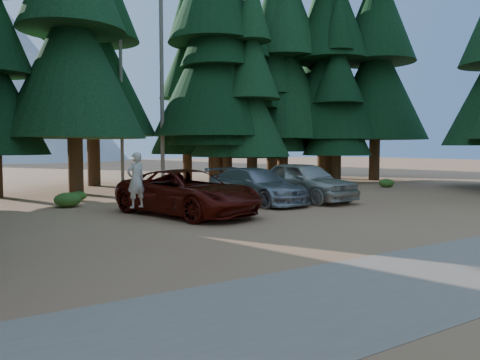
% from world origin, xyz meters
% --- Properties ---
extents(ground, '(160.00, 160.00, 0.00)m').
position_xyz_m(ground, '(0.00, 0.00, 0.00)').
color(ground, '#AA6848').
rests_on(ground, ground).
extents(forest_belt_north, '(36.00, 7.00, 22.00)m').
position_xyz_m(forest_belt_north, '(0.00, 15.00, 0.00)').
color(forest_belt_north, black).
rests_on(forest_belt_north, ground).
extents(forest_belt_east, '(6.00, 22.00, 22.00)m').
position_xyz_m(forest_belt_east, '(15.50, 4.00, 0.00)').
color(forest_belt_east, black).
rests_on(forest_belt_east, ground).
extents(snag_front, '(0.24, 0.24, 12.00)m').
position_xyz_m(snag_front, '(0.80, 14.50, 6.00)').
color(snag_front, gray).
rests_on(snag_front, ground).
extents(snag_back, '(0.20, 0.20, 10.00)m').
position_xyz_m(snag_back, '(-1.20, 16.00, 5.00)').
color(snag_back, gray).
rests_on(snag_back, ground).
extents(red_pickup, '(4.12, 6.38, 1.64)m').
position_xyz_m(red_pickup, '(-3.06, 3.24, 0.82)').
color(red_pickup, '#560E07').
rests_on(red_pickup, ground).
extents(silver_minivan_center, '(2.73, 5.49, 1.53)m').
position_xyz_m(silver_minivan_center, '(1.00, 4.79, 0.77)').
color(silver_minivan_center, '#97999F').
rests_on(silver_minivan_center, ground).
extents(silver_minivan_right, '(2.58, 5.44, 1.80)m').
position_xyz_m(silver_minivan_right, '(3.40, 4.43, 0.90)').
color(silver_minivan_right, beige).
rests_on(silver_minivan_right, ground).
extents(frisbee_player, '(0.79, 0.62, 1.90)m').
position_xyz_m(frisbee_player, '(-4.93, 3.39, 1.33)').
color(frisbee_player, beige).
rests_on(frisbee_player, ground).
extents(log_left, '(4.52, 2.00, 0.34)m').
position_xyz_m(log_left, '(-1.75, 9.38, 0.17)').
color(log_left, gray).
rests_on(log_left, ground).
extents(log_mid, '(2.95, 0.48, 0.24)m').
position_xyz_m(log_mid, '(1.00, 10.50, 0.12)').
color(log_mid, gray).
rests_on(log_mid, ground).
extents(log_right, '(4.86, 0.65, 0.31)m').
position_xyz_m(log_right, '(5.87, 8.37, 0.16)').
color(log_right, gray).
rests_on(log_right, ground).
extents(shrub_far_left, '(1.09, 1.09, 0.60)m').
position_xyz_m(shrub_far_left, '(-6.21, 7.89, 0.30)').
color(shrub_far_left, '#2E5D1B').
rests_on(shrub_far_left, ground).
extents(shrub_left, '(0.79, 0.79, 0.44)m').
position_xyz_m(shrub_left, '(-5.31, 10.00, 0.22)').
color(shrub_left, '#2E5D1B').
rests_on(shrub_left, ground).
extents(shrub_center_left, '(0.91, 0.91, 0.50)m').
position_xyz_m(shrub_center_left, '(-3.12, 8.35, 0.25)').
color(shrub_center_left, '#2E5D1B').
rests_on(shrub_center_left, ground).
extents(shrub_center_right, '(1.13, 1.13, 0.62)m').
position_xyz_m(shrub_center_right, '(3.08, 8.07, 0.31)').
color(shrub_center_right, '#2E5D1B').
rests_on(shrub_center_right, ground).
extents(shrub_right, '(0.85, 0.85, 0.47)m').
position_xyz_m(shrub_right, '(3.47, 10.00, 0.23)').
color(shrub_right, '#2E5D1B').
rests_on(shrub_right, ground).
extents(shrub_far_right, '(1.15, 1.15, 0.63)m').
position_xyz_m(shrub_far_right, '(3.17, 7.79, 0.32)').
color(shrub_far_right, '#2E5D1B').
rests_on(shrub_far_right, ground).
extents(shrub_edge_east, '(0.93, 0.93, 0.51)m').
position_xyz_m(shrub_edge_east, '(12.40, 7.29, 0.26)').
color(shrub_edge_east, '#2E5D1B').
rests_on(shrub_edge_east, ground).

